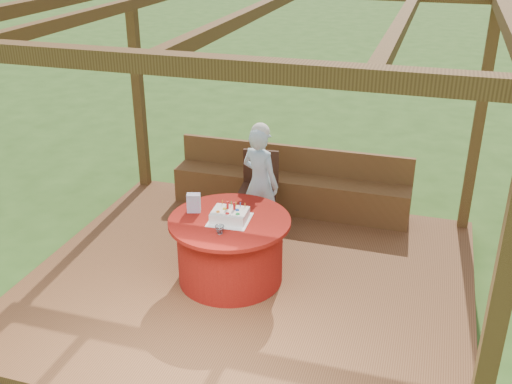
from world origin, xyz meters
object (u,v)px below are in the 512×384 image
Objects in this scene: bench at (290,190)px; chair at (259,184)px; table at (230,249)px; birthday_cake at (230,215)px; gift_bag at (194,203)px; elderly_woman at (260,181)px; drinking_glass at (220,230)px.

chair reaches higher than bench.
table is 0.39m from birthday_cake.
table is 6.33× the size of gift_bag.
gift_bag is at bearing -114.64° from elderly_woman.
drinking_glass is (0.00, -0.29, -0.01)m from birthday_cake.
bench is at bearing 84.44° from birthday_cake.
birthday_cake is at bearing -90.72° from elderly_woman.
gift_bag is (-0.30, -1.29, 0.30)m from chair.
drinking_glass is (0.41, -0.36, -0.06)m from gift_bag.
birthday_cake is 0.42m from gift_bag.
birthday_cake is (0.01, -0.01, 0.39)m from table.
table is at bearing -91.22° from elderly_woman.
gift_bag is at bearing 169.96° from birthday_cake.
elderly_woman is at bearing 48.13° from gift_bag.
chair is 1.67m from drinking_glass.
bench is at bearing 78.40° from elderly_woman.
elderly_woman is 1.02m from gift_bag.
elderly_woman is at bearing -71.30° from chair.
table is 13.90× the size of drinking_glass.
birthday_cake reaches higher than bench.
table is at bearing -95.87° from bench.
table is 1.05m from elderly_woman.
table is 1.39× the size of chair.
gift_bag is 2.20× the size of drinking_glass.
elderly_woman reaches higher than bench.
chair is at bearing 59.56° from gift_bag.
elderly_woman is at bearing 88.78° from table.
bench is 7.19× the size of birthday_cake.
bench is at bearing 84.13° from table.
birthday_cake reaches higher than table.
birthday_cake is at bearing -27.28° from gift_bag.
chair is 9.98× the size of drinking_glass.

